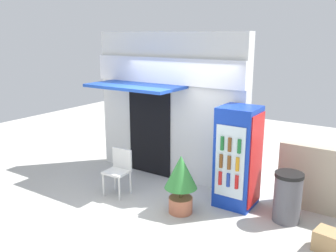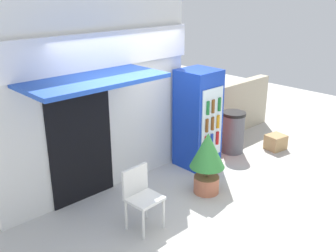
% 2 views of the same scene
% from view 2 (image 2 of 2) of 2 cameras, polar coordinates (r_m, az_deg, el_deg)
% --- Properties ---
extents(ground, '(16.00, 16.00, 0.00)m').
position_cam_2_polar(ground, '(5.92, 1.97, -12.57)').
color(ground, beige).
extents(storefront_building, '(3.48, 1.27, 3.07)m').
position_cam_2_polar(storefront_building, '(6.08, -10.64, 4.28)').
color(storefront_building, silver).
rests_on(storefront_building, ground).
extents(drink_cooler, '(0.68, 0.71, 1.81)m').
position_cam_2_polar(drink_cooler, '(7.05, 4.50, 1.09)').
color(drink_cooler, '#1438B2').
rests_on(drink_cooler, ground).
extents(plastic_chair, '(0.46, 0.43, 0.89)m').
position_cam_2_polar(plastic_chair, '(5.35, -4.09, -9.86)').
color(plastic_chair, silver).
rests_on(plastic_chair, ground).
extents(potted_plant_near_shop, '(0.57, 0.57, 1.04)m').
position_cam_2_polar(potted_plant_near_shop, '(6.18, 5.84, -4.62)').
color(potted_plant_near_shop, '#BC6B4C').
rests_on(potted_plant_near_shop, ground).
extents(trash_bin, '(0.47, 0.47, 0.84)m').
position_cam_2_polar(trash_bin, '(7.84, 9.59, -0.89)').
color(trash_bin, '#595960').
rests_on(trash_bin, ground).
extents(stone_boundary_wall, '(2.40, 0.23, 1.16)m').
position_cam_2_polar(stone_boundary_wall, '(8.81, 9.56, 2.57)').
color(stone_boundary_wall, '#B7AD93').
rests_on(stone_boundary_wall, ground).
extents(cardboard_box, '(0.42, 0.39, 0.30)m').
position_cam_2_polar(cardboard_box, '(8.26, 15.63, -2.30)').
color(cardboard_box, tan).
rests_on(cardboard_box, ground).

